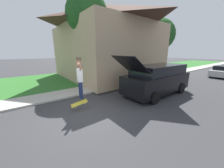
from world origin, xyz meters
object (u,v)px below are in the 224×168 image
object	(u,v)px
skateboard	(79,103)
suv_parked	(157,79)
car_down_street	(223,71)
lawn_tree_far	(159,35)
skateboarder	(80,78)
lawn_tree_near	(87,15)

from	to	relation	value
skateboard	suv_parked	bearing A→B (deg)	81.26
suv_parked	skateboard	xyz separation A→B (m)	(-0.83, -5.37, -0.70)
car_down_street	skateboard	xyz separation A→B (m)	(-1.88, -17.26, -0.25)
lawn_tree_far	skateboarder	bearing A→B (deg)	-72.94
suv_parked	car_down_street	bearing A→B (deg)	84.94
lawn_tree_near	skateboard	bearing A→B (deg)	-32.67
lawn_tree_near	suv_parked	size ratio (longest dim) A/B	1.28
car_down_street	skateboard	distance (m)	17.37
lawn_tree_far	car_down_street	xyz separation A→B (m)	(5.52, 5.40, -4.21)
skateboarder	skateboard	xyz separation A→B (m)	(0.05, -0.14, -1.30)
lawn_tree_far	suv_parked	size ratio (longest dim) A/B	1.13
lawn_tree_far	car_down_street	size ratio (longest dim) A/B	1.54
suv_parked	skateboarder	distance (m)	5.34
car_down_street	skateboard	bearing A→B (deg)	-96.21
suv_parked	skateboard	distance (m)	5.48
suv_parked	skateboarder	bearing A→B (deg)	-99.45
suv_parked	skateboard	bearing A→B (deg)	-98.74
lawn_tree_near	car_down_street	bearing A→B (deg)	64.95
lawn_tree_far	suv_parked	xyz separation A→B (m)	(4.47, -6.49, -3.76)
car_down_street	skateboarder	world-z (taller)	skateboarder
suv_parked	car_down_street	distance (m)	11.95
suv_parked	car_down_street	size ratio (longest dim) A/B	1.37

